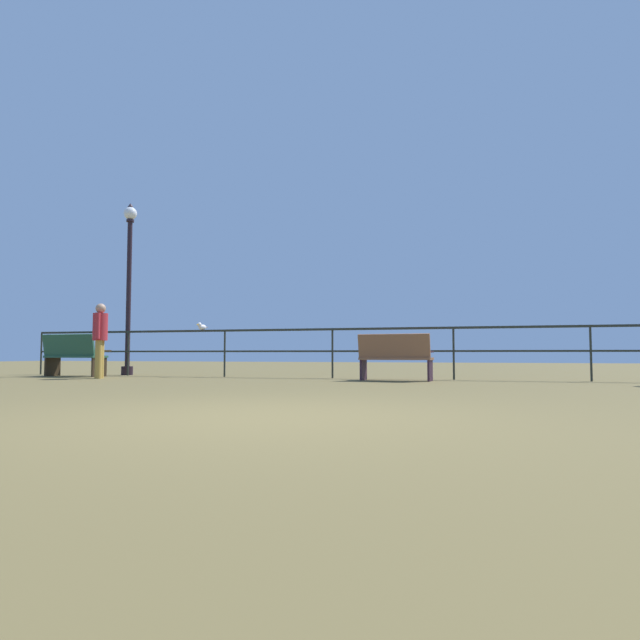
# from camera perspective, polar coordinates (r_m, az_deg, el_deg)

# --- Properties ---
(ground_plane) EXTENTS (60.00, 60.00, 0.00)m
(ground_plane) POSITION_cam_1_polar(r_m,az_deg,el_deg) (4.87, -6.29, -9.84)
(ground_plane) COLOR brown
(pier_railing) EXTENTS (18.38, 0.05, 1.11)m
(pier_railing) POSITION_cam_1_polar(r_m,az_deg,el_deg) (12.10, 7.30, -2.08)
(pier_railing) COLOR #272C24
(pier_railing) RESTS_ON ground_plane
(bench_far_left) EXTENTS (1.54, 0.81, 1.00)m
(bench_far_left) POSITION_cam_1_polar(r_m,az_deg,el_deg) (14.48, -23.99, -3.18)
(bench_far_left) COLOR #26523B
(bench_far_left) RESTS_ON ground_plane
(bench_near_left) EXTENTS (1.49, 0.70, 0.94)m
(bench_near_left) POSITION_cam_1_polar(r_m,az_deg,el_deg) (11.23, 7.67, -3.57)
(bench_near_left) COLOR brown
(bench_near_left) RESTS_ON ground_plane
(lamppost_left) EXTENTS (0.33, 0.33, 4.42)m
(lamppost_left) POSITION_cam_1_polar(r_m,az_deg,el_deg) (15.11, -18.97, 4.21)
(lamppost_left) COLOR black
(lamppost_left) RESTS_ON ground_plane
(person_by_bench) EXTENTS (0.32, 0.50, 1.64)m
(person_by_bench) POSITION_cam_1_polar(r_m,az_deg,el_deg) (13.12, -21.60, -1.47)
(person_by_bench) COLOR #AC8738
(person_by_bench) RESTS_ON ground_plane
(seagull_on_rail) EXTENTS (0.19, 0.37, 0.17)m
(seagull_on_rail) POSITION_cam_1_polar(r_m,az_deg,el_deg) (13.54, -12.01, -0.66)
(seagull_on_rail) COLOR white
(seagull_on_rail) RESTS_ON pier_railing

